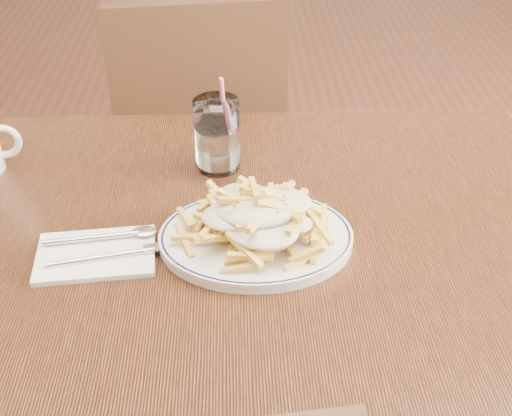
{
  "coord_description": "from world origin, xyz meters",
  "views": [
    {
      "loc": [
        0.01,
        -0.84,
        1.4
      ],
      "look_at": [
        0.04,
        -0.04,
        0.82
      ],
      "focal_mm": 45.0,
      "sensor_mm": 36.0,
      "label": 1
    }
  ],
  "objects_px": {
    "loaded_fries": "(256,214)",
    "water_glass": "(217,138)",
    "table": "(232,263)",
    "chair_far": "(200,135)",
    "fries_plate": "(256,238)"
  },
  "relations": [
    {
      "from": "fries_plate",
      "to": "loaded_fries",
      "type": "bearing_deg",
      "value": 0.0
    },
    {
      "from": "table",
      "to": "water_glass",
      "type": "height_order",
      "value": "water_glass"
    },
    {
      "from": "table",
      "to": "water_glass",
      "type": "bearing_deg",
      "value": 96.88
    },
    {
      "from": "table",
      "to": "loaded_fries",
      "type": "height_order",
      "value": "loaded_fries"
    },
    {
      "from": "table",
      "to": "loaded_fries",
      "type": "xyz_separation_m",
      "value": [
        0.04,
        -0.04,
        0.14
      ]
    },
    {
      "from": "table",
      "to": "chair_far",
      "type": "relative_size",
      "value": 1.29
    },
    {
      "from": "chair_far",
      "to": "fries_plate",
      "type": "xyz_separation_m",
      "value": [
        0.13,
        -0.75,
        0.23
      ]
    },
    {
      "from": "loaded_fries",
      "to": "table",
      "type": "bearing_deg",
      "value": 132.14
    },
    {
      "from": "water_glass",
      "to": "table",
      "type": "bearing_deg",
      "value": -83.12
    },
    {
      "from": "chair_far",
      "to": "loaded_fries",
      "type": "xyz_separation_m",
      "value": [
        0.13,
        -0.75,
        0.28
      ]
    },
    {
      "from": "table",
      "to": "loaded_fries",
      "type": "bearing_deg",
      "value": -47.86
    },
    {
      "from": "fries_plate",
      "to": "loaded_fries",
      "type": "xyz_separation_m",
      "value": [
        0.0,
        0.0,
        0.05
      ]
    },
    {
      "from": "table",
      "to": "fries_plate",
      "type": "height_order",
      "value": "fries_plate"
    },
    {
      "from": "loaded_fries",
      "to": "water_glass",
      "type": "distance_m",
      "value": 0.24
    },
    {
      "from": "chair_far",
      "to": "fries_plate",
      "type": "relative_size",
      "value": 2.67
    }
  ]
}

